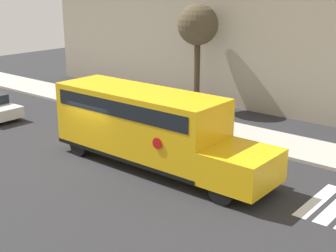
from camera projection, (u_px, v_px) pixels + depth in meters
ground_plane at (100, 157)px, 20.67m from camera, size 60.00×60.00×0.00m
sidewalk_strip at (188, 123)px, 25.44m from camera, size 44.00×3.00×0.15m
building_backdrop at (253, 29)px, 28.88m from camera, size 32.00×4.00×9.28m
school_bus at (148, 125)px, 19.24m from camera, size 10.00×2.57×3.16m
tree_near_sidewalk at (198, 26)px, 27.31m from camera, size 2.41×2.41×6.24m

